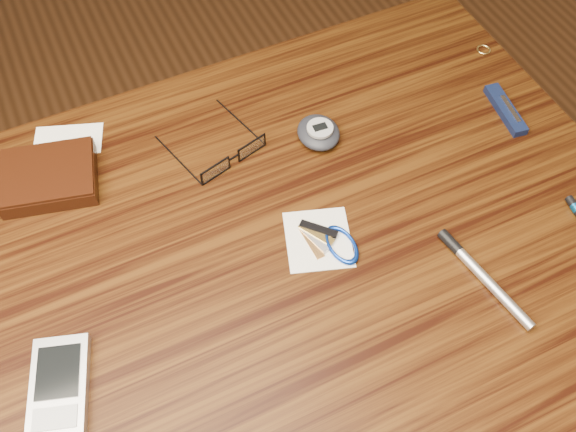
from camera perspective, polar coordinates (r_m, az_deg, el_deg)
name	(u,v)px	position (r m, az deg, el deg)	size (l,w,h in m)	color
ground	(273,429)	(1.49, -1.31, -18.44)	(3.80, 3.80, 0.00)	#472814
desk	(264,296)	(0.89, -2.11, -7.13)	(1.00, 0.70, 0.75)	#351C08
wallet_and_card	(49,176)	(0.91, -20.46, 3.35)	(0.16, 0.17, 0.03)	black
eyeglasses	(231,157)	(0.88, -5.11, 5.27)	(0.14, 0.14, 0.02)	black
gold_ring	(484,50)	(1.08, 16.99, 13.96)	(0.02, 0.02, 0.00)	#EBD278
pda_phone	(59,387)	(0.76, -19.68, -14.10)	(0.09, 0.13, 0.02)	#B6B7BC
pedometer	(319,132)	(0.90, 2.73, 7.45)	(0.06, 0.07, 0.03)	black
notepad_keys	(330,242)	(0.81, 3.75, -2.29)	(0.11, 0.11, 0.01)	white
pocket_knife	(506,110)	(0.99, 18.78, 8.94)	(0.04, 0.10, 0.01)	black
silver_pen	(477,270)	(0.82, 16.48, -4.66)	(0.04, 0.16, 0.01)	silver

